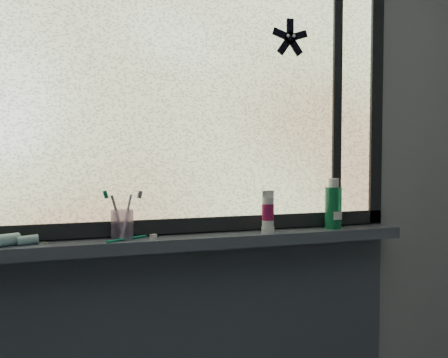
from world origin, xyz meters
TOP-DOWN VIEW (x-y plane):
  - wall_back at (0.00, 1.30)m, footprint 3.00×0.01m
  - windowsill at (0.00, 1.23)m, footprint 1.62×0.14m
  - window_pane at (0.00, 1.28)m, footprint 1.50×0.01m
  - frame_bottom at (0.00, 1.28)m, footprint 1.60×0.03m
  - frame_right at (0.78, 1.28)m, footprint 0.05×0.03m
  - frame_mullion at (0.60, 1.28)m, footprint 0.03×0.03m
  - starfish_sticker at (0.40, 1.27)m, footprint 0.15×0.02m
  - toothpaste_tube at (-0.54, 1.22)m, footprint 0.21×0.12m
  - toothbrush_cup at (-0.22, 1.24)m, footprint 0.08×0.08m
  - toothbrush_lying at (-0.21, 1.21)m, footprint 0.18×0.11m
  - mouthwash_bottle at (0.56, 1.22)m, footprint 0.07×0.07m
  - cream_tube at (0.29, 1.21)m, footprint 0.05×0.05m

SIDE VIEW (x-z plane):
  - windowsill at x=0.00m, z-range 0.98..1.02m
  - toothbrush_lying at x=-0.21m, z-range 1.02..1.03m
  - toothpaste_tube at x=-0.54m, z-range 1.02..1.06m
  - frame_bottom at x=0.00m, z-range 1.02..1.07m
  - toothbrush_cup at x=-0.22m, z-range 1.02..1.11m
  - cream_tube at x=0.29m, z-range 1.05..1.15m
  - mouthwash_bottle at x=0.56m, z-range 1.04..1.19m
  - wall_back at x=0.00m, z-range 0.00..2.50m
  - frame_right at x=0.78m, z-range 0.98..2.08m
  - window_pane at x=0.00m, z-range 1.03..2.03m
  - frame_mullion at x=0.60m, z-range 1.03..2.03m
  - starfish_sticker at x=0.40m, z-range 1.65..1.79m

